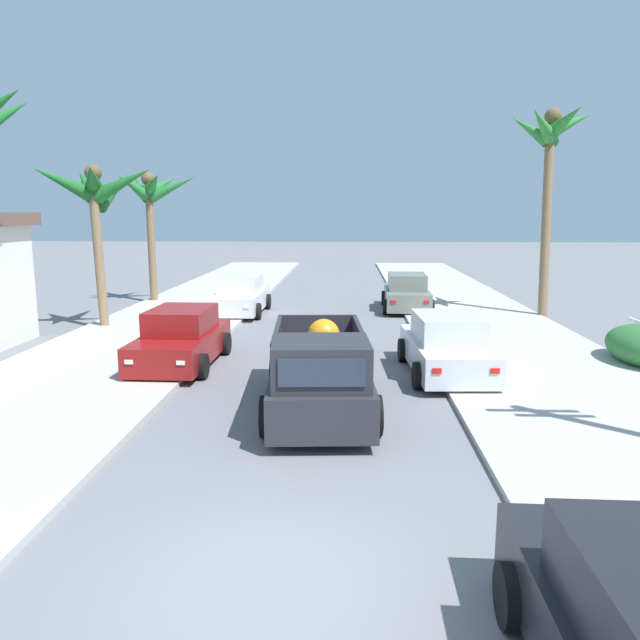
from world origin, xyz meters
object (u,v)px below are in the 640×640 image
car_left_near (181,339)px  palm_tree_left_fore (151,194)px  pickup_truck (320,375)px  palm_tree_right_fore (550,148)px  car_left_far (241,296)px  palm_tree_left_mid (97,193)px  car_left_mid (446,347)px  car_right_mid (407,293)px

car_left_near → palm_tree_left_fore: palm_tree_left_fore is taller
pickup_truck → car_left_near: (-3.88, 3.69, -0.08)m
pickup_truck → palm_tree_right_fore: bearing=55.6°
car_left_far → palm_tree_left_mid: size_ratio=0.75×
palm_tree_left_fore → palm_tree_left_mid: palm_tree_left_fore is taller
car_left_mid → palm_tree_left_fore: palm_tree_left_fore is taller
pickup_truck → palm_tree_left_fore: (-8.22, 14.96, 4.07)m
car_right_mid → palm_tree_right_fore: palm_tree_right_fore is taller
car_left_near → palm_tree_right_fore: size_ratio=0.54×
car_left_near → palm_tree_left_fore: 12.77m
car_left_near → palm_tree_left_fore: bearing=111.1°
car_right_mid → palm_tree_left_fore: bearing=171.7°
palm_tree_right_fore → palm_tree_left_mid: palm_tree_right_fore is taller
car_right_mid → car_left_far: bearing=-169.4°
palm_tree_left_fore → palm_tree_right_fore: 16.73m
car_left_near → car_left_far: (0.11, 8.35, 0.00)m
palm_tree_right_fore → palm_tree_left_mid: (-16.13, -3.34, -1.75)m
car_left_mid → palm_tree_left_fore: size_ratio=0.74×
palm_tree_left_fore → palm_tree_right_fore: palm_tree_right_fore is taller
pickup_truck → car_left_far: size_ratio=1.24×
car_left_near → palm_tree_left_fore: size_ratio=0.73×
palm_tree_left_mid → car_left_mid: bearing=-26.6°
pickup_truck → palm_tree_right_fore: (8.16, 11.93, 5.65)m
car_left_near → car_right_mid: size_ratio=1.00×
car_right_mid → palm_tree_left_mid: bearing=-156.8°
pickup_truck → car_right_mid: pickup_truck is taller
palm_tree_right_fore → palm_tree_left_mid: size_ratio=1.39×
car_left_mid → car_left_far: size_ratio=1.01×
car_left_mid → palm_tree_right_fore: size_ratio=0.54×
car_left_far → palm_tree_left_mid: (-4.20, -3.45, 3.99)m
car_left_near → car_left_far: bearing=89.2°
pickup_truck → palm_tree_left_mid: bearing=132.8°
car_left_mid → palm_tree_right_fore: (5.11, 8.86, 5.73)m
car_right_mid → palm_tree_left_mid: palm_tree_left_mid is taller
car_left_mid → pickup_truck: bearing=-134.8°
car_right_mid → palm_tree_right_fore: (5.12, -1.38, 5.73)m
pickup_truck → car_left_mid: (3.05, 3.07, -0.08)m
palm_tree_right_fore → car_right_mid: bearing=164.9°
palm_tree_left_mid → palm_tree_left_fore: bearing=92.3°
car_left_near → car_left_mid: bearing=-5.1°
car_right_mid → palm_tree_left_mid: size_ratio=0.75×
car_left_near → palm_tree_right_fore: palm_tree_right_fore is taller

